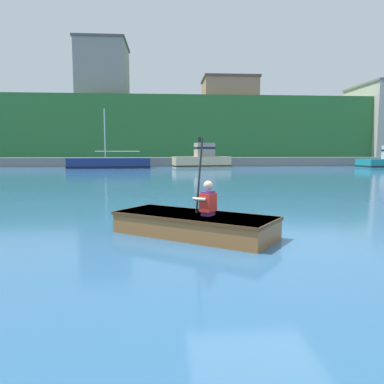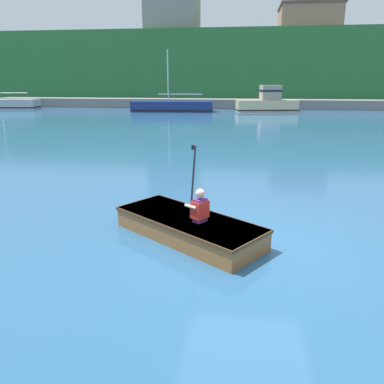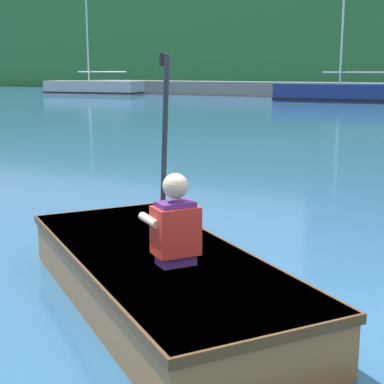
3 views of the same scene
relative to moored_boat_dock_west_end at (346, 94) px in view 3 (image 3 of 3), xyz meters
The scene contains 5 objects.
ground_plane 28.70m from the moored_boat_dock_west_end, 76.50° to the right, with size 300.00×300.00×0.00m, color #28567F.
moored_boat_dock_west_end is the anchor object (origin of this frame).
moored_boat_dock_center_far 17.37m from the moored_boat_dock_west_end, behind, with size 6.87×3.00×6.59m.
rowboat_foreground 28.31m from the moored_boat_dock_west_end, 78.79° to the right, with size 3.09×2.68×0.40m.
person_paddler 28.55m from the moored_boat_dock_west_end, 78.34° to the right, with size 0.45×0.45×1.38m.
Camera 3 is at (0.96, -3.32, 1.68)m, focal length 55.00 mm.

